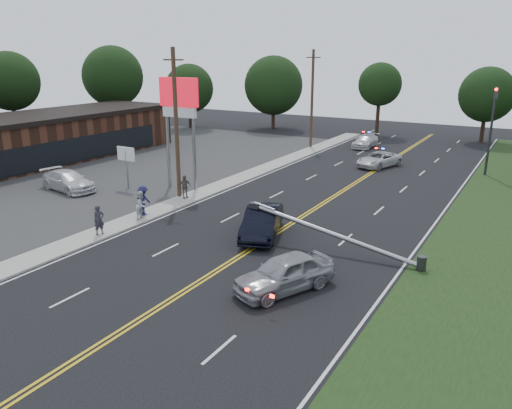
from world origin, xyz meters
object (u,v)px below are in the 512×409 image
Objects in this scene: traffic_signal at (492,124)px; bystander_c at (143,201)px; bystander_d at (185,187)px; emergency_a at (379,160)px; pylon_sign at (179,107)px; fallen_streetlight at (341,237)px; parked_car at (68,181)px; utility_pole_far at (312,99)px; waiting_sedan at (284,273)px; utility_pole_mid at (176,124)px; emergency_b at (366,141)px; crashed_sedan at (262,222)px; bystander_a at (99,220)px; bystander_b at (141,205)px; small_sign at (126,157)px.

traffic_signal reaches higher than bystander_c.
emergency_a is at bearing 3.47° from bystander_d.
fallen_streetlight is at bearing -22.22° from pylon_sign.
utility_pole_far is at bearing -9.01° from parked_car.
traffic_signal is 17.97m from utility_pole_far.
bystander_d is (-12.09, 8.71, 0.14)m from waiting_sedan.
utility_pole_mid is 2.19× the size of emergency_b.
waiting_sedan is at bearing -97.24° from fallen_streetlight.
crashed_sedan is 20.33m from emergency_a.
utility_pole_mid reaches higher than emergency_b.
bystander_a is at bearing -76.73° from pylon_sign.
bystander_b reaches higher than waiting_sedan.
parked_car is (-16.87, 1.12, -0.10)m from crashed_sedan.
fallen_streetlight is 21.59m from parked_car.
bystander_a is (2.42, -10.27, -5.06)m from pylon_sign.
fallen_streetlight is (18.19, -4.00, -1.41)m from small_sign.
bystander_a is (-3.82, -33.43, 0.28)m from emergency_b.
crashed_sedan is at bearing -23.12° from utility_pole_mid.
emergency_b is at bearing -16.26° from bystander_c.
small_sign is 0.68× the size of waiting_sedan.
utility_pole_far is (1.30, 20.00, -0.91)m from pylon_sign.
emergency_b is at bearing 10.72° from bystander_a.
utility_pole_mid reaches higher than crashed_sedan.
pylon_sign is 1.61× the size of crashed_sedan.
bystander_d is at bearing -5.88° from bystander_c.
waiting_sedan is (-0.63, -4.94, -0.14)m from fallen_streetlight.
bystander_b is (-7.79, -21.63, 0.32)m from emergency_a.
crashed_sedan is 7.90m from bystander_c.
pylon_sign is 0.85× the size of fallen_streetlight.
fallen_streetlight reaches higher than crashed_sedan.
emergency_b is 30.42m from bystander_b.
traffic_signal is at bearing -41.90° from parked_car.
bystander_c reaches higher than crashed_sedan.
traffic_signal is 3.85× the size of bystander_c.
parked_car reaches higher than emergency_b.
waiting_sedan is 14.91m from bystander_d.
pylon_sign is 9.00m from bystander_b.
bystander_b is (-3.75, -30.18, 0.30)m from emergency_b.
bystander_a is (5.92, -8.27, -1.40)m from small_sign.
waiting_sedan is 2.71× the size of bystander_b.
utility_pole_far is 26.29m from parked_car.
traffic_signal is 1.54× the size of emergency_a.
bystander_d is at bearing -65.61° from parked_car.
emergency_b is 25.74m from bystander_d.
parked_car reaches higher than emergency_a.
utility_pole_mid is 2.01× the size of crashed_sedan.
emergency_a is at bearing -64.63° from emergency_b.
traffic_signal is at bearing -14.69° from bystander_a.
utility_pole_far reaches higher than bystander_a.
traffic_signal is 23.67m from crashed_sedan.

